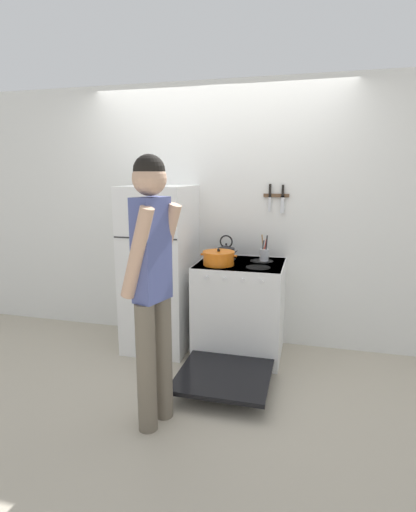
# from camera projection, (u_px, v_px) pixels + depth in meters

# --- Properties ---
(ground_plane) EXTENTS (14.00, 14.00, 0.00)m
(ground_plane) POSITION_uv_depth(u_px,v_px,m) (217.00, 336.00, 4.22)
(ground_plane) COLOR #B2A893
(wall_back) EXTENTS (10.00, 0.06, 2.55)m
(wall_back) POSITION_uv_depth(u_px,v_px,m) (218.00, 215.00, 3.99)
(wall_back) COLOR silver
(wall_back) RESTS_ON ground_plane
(refrigerator) EXTENTS (0.60, 0.71, 1.58)m
(refrigerator) POSITION_uv_depth(u_px,v_px,m) (160.00, 268.00, 3.86)
(refrigerator) COLOR white
(refrigerator) RESTS_ON ground_plane
(stove_range) EXTENTS (0.79, 1.37, 0.89)m
(stove_range) POSITION_uv_depth(u_px,v_px,m) (239.00, 310.00, 3.70)
(stove_range) COLOR white
(stove_range) RESTS_ON ground_plane
(dutch_oven_pot) EXTENTS (0.33, 0.29, 0.15)m
(dutch_oven_pot) POSITION_uv_depth(u_px,v_px,m) (219.00, 258.00, 3.55)
(dutch_oven_pot) COLOR orange
(dutch_oven_pot) RESTS_ON stove_range
(tea_kettle) EXTENTS (0.20, 0.16, 0.23)m
(tea_kettle) POSITION_uv_depth(u_px,v_px,m) (226.00, 252.00, 3.80)
(tea_kettle) COLOR black
(tea_kettle) RESTS_ON stove_range
(utensil_jar) EXTENTS (0.08, 0.08, 0.25)m
(utensil_jar) POSITION_uv_depth(u_px,v_px,m) (264.00, 254.00, 3.72)
(utensil_jar) COLOR #B7BABF
(utensil_jar) RESTS_ON stove_range
(person) EXTENTS (0.36, 0.42, 1.80)m
(person) POSITION_uv_depth(u_px,v_px,m) (152.00, 278.00, 2.56)
(person) COLOR #6B6051
(person) RESTS_ON ground_plane
(wall_knife_strip) EXTENTS (0.24, 0.03, 0.27)m
(wall_knife_strip) POSITION_uv_depth(u_px,v_px,m) (276.00, 195.00, 3.76)
(wall_knife_strip) COLOR brown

